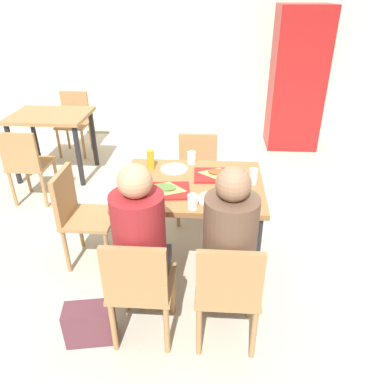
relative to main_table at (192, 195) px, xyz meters
name	(u,v)px	position (x,y,z in m)	size (l,w,h in m)	color
ground_plane	(192,264)	(0.00, 0.00, -0.68)	(10.00, 10.00, 0.02)	#B2AD9E
back_wall	(206,41)	(0.00, 3.20, 0.73)	(10.00, 0.10, 2.80)	beige
main_table	(192,195)	(0.00, 0.00, 0.00)	(1.08, 0.86, 0.78)	olive
chair_near_left	(139,285)	(-0.27, -0.81, -0.18)	(0.40, 0.40, 0.84)	#9E7247
chair_near_right	(228,289)	(0.27, -0.81, -0.18)	(0.40, 0.40, 0.84)	#9E7247
chair_far_side	(197,171)	(0.00, 0.81, -0.18)	(0.40, 0.40, 0.84)	#9E7247
chair_left_end	(79,211)	(-0.93, 0.00, -0.18)	(0.40, 0.40, 0.84)	#9E7247
person_in_red	(141,238)	(-0.27, -0.67, 0.06)	(0.32, 0.42, 1.25)	#383842
person_in_brown_jacket	(229,242)	(0.27, -0.67, 0.06)	(0.32, 0.42, 1.25)	#383842
tray_red_near	(165,191)	(-0.19, -0.15, 0.11)	(0.36, 0.26, 0.02)	red
tray_red_far	(217,175)	(0.19, 0.13, 0.11)	(0.36, 0.26, 0.02)	red
paper_plate_center	(174,169)	(-0.16, 0.24, 0.11)	(0.22, 0.22, 0.01)	white
paper_plate_near_edge	(213,199)	(0.16, -0.24, 0.11)	(0.22, 0.22, 0.01)	white
pizza_slice_a	(165,188)	(-0.19, -0.13, 0.13)	(0.26, 0.20, 0.02)	tan
pizza_slice_b	(218,172)	(0.20, 0.15, 0.13)	(0.24, 0.17, 0.02)	tan
plastic_cup_a	(192,158)	(-0.03, 0.36, 0.16)	(0.07, 0.07, 0.10)	white
plastic_cup_b	(193,202)	(0.03, -0.36, 0.16)	(0.07, 0.07, 0.10)	white
plastic_cup_c	(137,172)	(-0.43, 0.06, 0.16)	(0.07, 0.07, 0.10)	white
soda_can	(253,176)	(0.46, 0.02, 0.17)	(0.07, 0.07, 0.12)	#B7BCC6
condiment_bottle	(151,160)	(-0.35, 0.24, 0.19)	(0.06, 0.06, 0.16)	orange
foil_bundle	(131,177)	(-0.46, -0.02, 0.16)	(0.10, 0.10, 0.10)	silver
handbag	(90,324)	(-0.62, -0.83, -0.53)	(0.32, 0.16, 0.28)	#592D38
drink_fridge	(297,80)	(1.28, 2.85, 0.28)	(0.70, 0.60, 1.90)	maroon
background_table	(51,125)	(-1.79, 1.65, -0.03)	(0.90, 0.70, 0.78)	#9E7247
background_chair_near	(26,162)	(-1.79, 0.91, -0.18)	(0.40, 0.40, 0.84)	#9E7247
background_chair_far	(74,118)	(-1.79, 2.38, -0.18)	(0.40, 0.40, 0.84)	#9E7247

